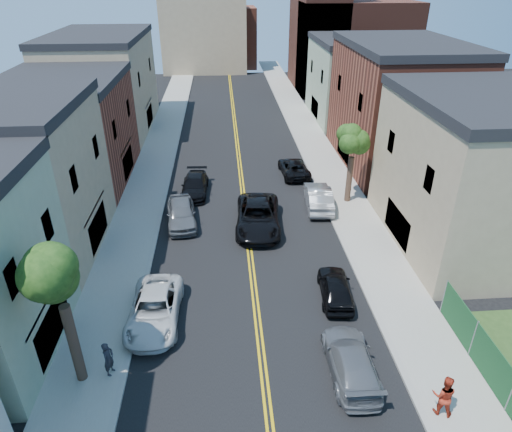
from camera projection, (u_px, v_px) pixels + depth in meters
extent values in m
cube|color=gray|center=(155.00, 159.00, 42.43)|extent=(3.20, 100.00, 0.15)
cube|color=gray|center=(321.00, 154.00, 43.48)|extent=(3.20, 100.00, 0.15)
cube|color=gray|center=(174.00, 159.00, 42.55)|extent=(0.30, 100.00, 0.15)
cube|color=gray|center=(303.00, 155.00, 43.37)|extent=(0.30, 100.00, 0.15)
cube|color=#998466|center=(12.00, 185.00, 26.78)|extent=(9.00, 10.00, 9.00)
cube|color=brown|center=(68.00, 134.00, 36.65)|extent=(9.00, 12.00, 8.00)
cube|color=#998466|center=(104.00, 86.00, 48.53)|extent=(9.00, 16.00, 9.50)
cube|color=#998466|center=(476.00, 177.00, 27.77)|extent=(9.00, 12.00, 9.00)
cube|color=brown|center=(397.00, 108.00, 39.77)|extent=(9.00, 14.00, 10.00)
cube|color=gray|center=(354.00, 82.00, 52.38)|extent=(9.00, 12.00, 8.50)
cube|color=#4C2319|center=(350.00, 45.00, 65.77)|extent=(16.00, 14.00, 12.00)
cube|color=#4C2319|center=(324.00, 10.00, 59.54)|extent=(6.00, 6.00, 22.00)
cube|color=#998466|center=(204.00, 35.00, 76.59)|extent=(14.00, 8.00, 12.00)
cube|color=brown|center=(227.00, 37.00, 80.83)|extent=(10.00, 8.00, 10.00)
cylinder|color=#3E2A1F|center=(74.00, 343.00, 18.70)|extent=(0.44, 0.44, 3.96)
sphere|color=#16370F|center=(51.00, 257.00, 16.63)|extent=(5.20, 5.20, 5.20)
sphere|color=#16370F|center=(56.00, 237.00, 15.82)|extent=(3.90, 3.90, 3.90)
sphere|color=#16370F|center=(45.00, 261.00, 17.30)|extent=(3.64, 3.64, 3.64)
cylinder|color=#3E2A1F|center=(349.00, 179.00, 33.85)|extent=(0.44, 0.44, 3.52)
sphere|color=#16370F|center=(354.00, 131.00, 32.06)|extent=(4.40, 4.40, 4.40)
sphere|color=#16370F|center=(363.00, 120.00, 31.38)|extent=(3.30, 3.30, 3.30)
sphere|color=#16370F|center=(346.00, 135.00, 32.63)|extent=(3.08, 3.08, 3.08)
imported|color=silver|center=(155.00, 309.00, 22.69)|extent=(2.62, 5.44, 1.49)
imported|color=#585A5F|center=(181.00, 213.00, 31.46)|extent=(2.50, 5.06, 1.66)
imported|color=black|center=(195.00, 185.00, 35.76)|extent=(2.23, 4.94, 1.40)
imported|color=slate|center=(351.00, 361.00, 19.76)|extent=(2.04, 4.85, 1.40)
imported|color=black|center=(336.00, 287.00, 24.32)|extent=(2.00, 4.20, 1.39)
imported|color=#929499|center=(318.00, 197.00, 33.66)|extent=(2.13, 5.17, 1.66)
imported|color=black|center=(294.00, 168.00, 39.06)|extent=(2.48, 4.91, 1.33)
imported|color=black|center=(258.00, 216.00, 30.91)|extent=(3.40, 6.55, 1.76)
imported|color=#222229|center=(108.00, 359.00, 19.47)|extent=(0.57, 0.71, 1.69)
imported|color=#A32B19|center=(444.00, 395.00, 17.68)|extent=(1.12, 1.02, 1.89)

